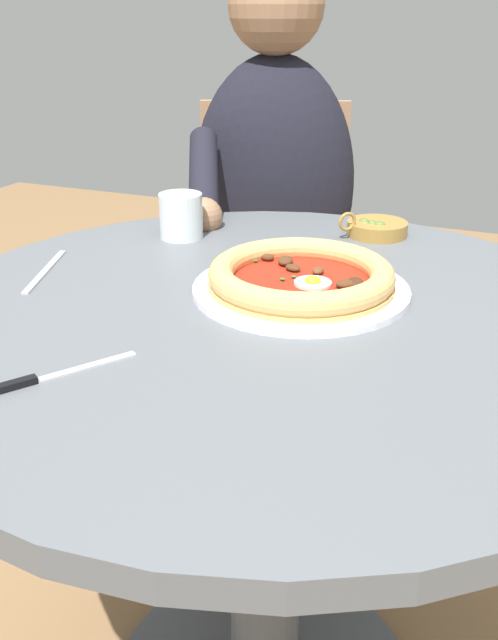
{
  "coord_description": "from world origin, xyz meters",
  "views": [
    {
      "loc": [
        -0.3,
        0.8,
        1.09
      ],
      "look_at": [
        0.02,
        0.02,
        0.72
      ],
      "focal_mm": 38.98,
      "sensor_mm": 36.0,
      "label": 1
    }
  ],
  "objects_px": {
    "diner_person": "(272,269)",
    "cafe_chair_diner": "(273,250)",
    "steak_knife": "(23,383)",
    "fork_utensil": "(47,270)",
    "pizza_on_plate": "(301,279)",
    "dining_table": "(267,416)",
    "water_glass": "(181,218)",
    "olive_pan": "(376,228)"
  },
  "relations": [
    {
      "from": "olive_pan",
      "to": "diner_person",
      "type": "distance_m",
      "value": 0.44
    },
    {
      "from": "dining_table",
      "to": "steak_knife",
      "type": "bearing_deg",
      "value": 60.8
    },
    {
      "from": "diner_person",
      "to": "water_glass",
      "type": "bearing_deg",
      "value": 87.41
    },
    {
      "from": "pizza_on_plate",
      "to": "steak_knife",
      "type": "xyz_separation_m",
      "value": [
        0.19,
        0.36,
        -0.02
      ]
    },
    {
      "from": "water_glass",
      "to": "olive_pan",
      "type": "height_order",
      "value": "water_glass"
    },
    {
      "from": "water_glass",
      "to": "diner_person",
      "type": "bearing_deg",
      "value": -92.59
    },
    {
      "from": "steak_knife",
      "to": "cafe_chair_diner",
      "type": "xyz_separation_m",
      "value": [
        0.12,
        -1.07,
        -0.2
      ]
    },
    {
      "from": "pizza_on_plate",
      "to": "olive_pan",
      "type": "relative_size",
      "value": 2.74
    },
    {
      "from": "pizza_on_plate",
      "to": "steak_knife",
      "type": "height_order",
      "value": "pizza_on_plate"
    },
    {
      "from": "steak_knife",
      "to": "fork_utensil",
      "type": "height_order",
      "value": "steak_knife"
    },
    {
      "from": "fork_utensil",
      "to": "cafe_chair_diner",
      "type": "bearing_deg",
      "value": -95.99
    },
    {
      "from": "water_glass",
      "to": "fork_utensil",
      "type": "relative_size",
      "value": 0.43
    },
    {
      "from": "pizza_on_plate",
      "to": "dining_table",
      "type": "bearing_deg",
      "value": 72.04
    },
    {
      "from": "cafe_chair_diner",
      "to": "dining_table",
      "type": "bearing_deg",
      "value": 110.12
    },
    {
      "from": "pizza_on_plate",
      "to": "fork_utensil",
      "type": "bearing_deg",
      "value": 9.29
    },
    {
      "from": "fork_utensil",
      "to": "water_glass",
      "type": "bearing_deg",
      "value": -115.8
    },
    {
      "from": "water_glass",
      "to": "steak_knife",
      "type": "bearing_deg",
      "value": 99.39
    },
    {
      "from": "fork_utensil",
      "to": "steak_knife",
      "type": "bearing_deg",
      "value": 123.48
    },
    {
      "from": "steak_knife",
      "to": "olive_pan",
      "type": "relative_size",
      "value": 1.56
    },
    {
      "from": "olive_pan",
      "to": "fork_utensil",
      "type": "xyz_separation_m",
      "value": [
        0.42,
        0.37,
        -0.01
      ]
    },
    {
      "from": "water_glass",
      "to": "diner_person",
      "type": "xyz_separation_m",
      "value": [
        -0.02,
        -0.4,
        -0.23
      ]
    },
    {
      "from": "cafe_chair_diner",
      "to": "diner_person",
      "type": "bearing_deg",
      "value": 109.5
    },
    {
      "from": "fork_utensil",
      "to": "diner_person",
      "type": "bearing_deg",
      "value": -101.57
    },
    {
      "from": "water_glass",
      "to": "olive_pan",
      "type": "bearing_deg",
      "value": -155.33
    },
    {
      "from": "steak_knife",
      "to": "fork_utensil",
      "type": "bearing_deg",
      "value": -56.52
    },
    {
      "from": "water_glass",
      "to": "fork_utensil",
      "type": "distance_m",
      "value": 0.26
    },
    {
      "from": "steak_knife",
      "to": "cafe_chair_diner",
      "type": "distance_m",
      "value": 1.1
    },
    {
      "from": "pizza_on_plate",
      "to": "diner_person",
      "type": "relative_size",
      "value": 0.25
    },
    {
      "from": "water_glass",
      "to": "steak_knife",
      "type": "height_order",
      "value": "water_glass"
    },
    {
      "from": "steak_knife",
      "to": "water_glass",
      "type": "bearing_deg",
      "value": -80.61
    },
    {
      "from": "dining_table",
      "to": "fork_utensil",
      "type": "distance_m",
      "value": 0.4
    },
    {
      "from": "dining_table",
      "to": "steak_knife",
      "type": "relative_size",
      "value": 5.64
    },
    {
      "from": "steak_knife",
      "to": "cafe_chair_diner",
      "type": "bearing_deg",
      "value": -83.7
    },
    {
      "from": "dining_table",
      "to": "fork_utensil",
      "type": "bearing_deg",
      "value": -0.75
    },
    {
      "from": "dining_table",
      "to": "water_glass",
      "type": "distance_m",
      "value": 0.4
    },
    {
      "from": "steak_knife",
      "to": "diner_person",
      "type": "height_order",
      "value": "diner_person"
    },
    {
      "from": "cafe_chair_diner",
      "to": "steak_knife",
      "type": "bearing_deg",
      "value": 96.3
    },
    {
      "from": "steak_knife",
      "to": "diner_person",
      "type": "bearing_deg",
      "value": -85.74
    },
    {
      "from": "diner_person",
      "to": "cafe_chair_diner",
      "type": "relative_size",
      "value": 1.35
    },
    {
      "from": "pizza_on_plate",
      "to": "cafe_chair_diner",
      "type": "xyz_separation_m",
      "value": [
        0.31,
        -0.71,
        -0.21
      ]
    },
    {
      "from": "fork_utensil",
      "to": "pizza_on_plate",
      "type": "bearing_deg",
      "value": -170.71
    },
    {
      "from": "pizza_on_plate",
      "to": "cafe_chair_diner",
      "type": "distance_m",
      "value": 0.8
    }
  ]
}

